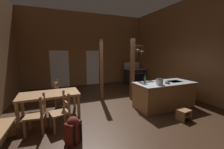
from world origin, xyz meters
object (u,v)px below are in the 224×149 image
mixing_bowl_on_counter (167,83)px  stockpot_on_counter (159,82)px  backpack (73,129)px  bottle_tall_on_counter (145,80)px  dining_table (50,96)px  ladderback_chair_by_post (61,111)px  kitchen_island (164,95)px  stove_range (135,76)px  ladderback_chair_at_table_end (37,115)px  step_stool (184,114)px  ladderback_chair_near_window (61,94)px

mixing_bowl_on_counter → stockpot_on_counter: bearing=-178.0°
backpack → bottle_tall_on_counter: size_ratio=2.05×
dining_table → mixing_bowl_on_counter: (3.71, -0.91, 0.28)m
bottle_tall_on_counter → ladderback_chair_by_post: bearing=-174.0°
kitchen_island → stove_range: size_ratio=1.64×
backpack → ladderback_chair_at_table_end: bearing=134.8°
stove_range → ladderback_chair_at_table_end: stove_range is taller
backpack → bottle_tall_on_counter: bottle_tall_on_counter is taller
stockpot_on_counter → ladderback_chair_at_table_end: bearing=178.6°
ladderback_chair_by_post → backpack: ladderback_chair_by_post is taller
kitchen_island → backpack: (-3.31, -0.89, -0.14)m
dining_table → ladderback_chair_at_table_end: bearing=-108.0°
kitchen_island → stove_range: bearing=74.0°
step_stool → stove_range: bearing=75.4°
kitchen_island → ladderback_chair_at_table_end: ladderback_chair_at_table_end is taller
stockpot_on_counter → step_stool: bearing=-71.8°
ladderback_chair_at_table_end → mixing_bowl_on_counter: size_ratio=5.88×
stove_range → ladderback_chair_by_post: 6.05m
ladderback_chair_at_table_end → stockpot_on_counter: (3.63, -0.09, 0.56)m
dining_table → stockpot_on_counter: size_ratio=5.55×
stove_range → kitchen_island: bearing=-106.0°
ladderback_chair_at_table_end → stockpot_on_counter: 3.67m
ladderback_chair_near_window → backpack: (0.13, -2.41, -0.14)m
dining_table → ladderback_chair_by_post: ladderback_chair_by_post is taller
stove_range → ladderback_chair_by_post: (-4.59, -3.94, -0.03)m
kitchen_island → bottle_tall_on_counter: (-0.75, 0.14, 0.57)m
step_stool → stockpot_on_counter: 1.18m
ladderback_chair_near_window → ladderback_chair_at_table_end: (-0.62, -1.66, 0.00)m
ladderback_chair_by_post → stockpot_on_counter: size_ratio=3.06×
stove_range → dining_table: bearing=-147.6°
dining_table → ladderback_chair_by_post: 0.91m
dining_table → backpack: 1.69m
mixing_bowl_on_counter → backpack: bearing=-168.1°
backpack → bottle_tall_on_counter: bearing=21.9°
ladderback_chair_near_window → mixing_bowl_on_counter: mixing_bowl_on_counter is taller
ladderback_chair_by_post → backpack: bearing=-75.4°
step_stool → bottle_tall_on_counter: size_ratio=1.36×
mixing_bowl_on_counter → bottle_tall_on_counter: 0.76m
kitchen_island → ladderback_chair_near_window: bearing=156.1°
stockpot_on_counter → ladderback_chair_near_window: bearing=149.9°
mixing_bowl_on_counter → bottle_tall_on_counter: bottle_tall_on_counter is taller
dining_table → ladderback_chair_at_table_end: 0.89m
kitchen_island → mixing_bowl_on_counter: (-0.08, -0.21, 0.48)m
bottle_tall_on_counter → kitchen_island: bearing=-10.8°
dining_table → ladderback_chair_near_window: bearing=67.1°
ladderback_chair_near_window → stockpot_on_counter: (3.01, -1.75, 0.56)m
backpack → ladderback_chair_near_window: bearing=93.1°
step_stool → bottle_tall_on_counter: bottle_tall_on_counter is taller
ladderback_chair_near_window → backpack: bearing=-86.9°
kitchen_island → ladderback_chair_near_window: size_ratio=2.28×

